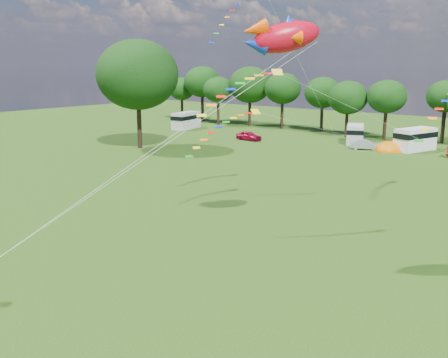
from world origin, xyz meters
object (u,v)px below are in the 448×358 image
Objects in this scene: campervan_a at (186,120)px; fish_kite at (281,37)px; campervan_b at (355,133)px; campervan_c at (415,139)px; car_a at (249,136)px; tent_orange at (388,151)px; big_tree at (137,75)px; car_b at (365,145)px.

fish_kite is at bearing -141.02° from campervan_a.
fish_kite reaches higher than campervan_a.
fish_kite reaches higher than campervan_b.
fish_kite is (5.74, -39.20, 10.19)m from campervan_c.
car_a is 0.64× the size of campervan_c.
big_tree is at bearing -145.45° from tent_orange.
car_b is at bearing -172.19° from tent_orange.
campervan_a is 56.46m from fish_kite.
tent_orange is (25.04, 17.24, -9.00)m from big_tree.
fish_kite reaches higher than car_a.
campervan_a is at bearing 111.29° from campervan_c.
campervan_b is 0.91× the size of campervan_c.
campervan_c is at bearing -118.42° from campervan_b.
big_tree is at bearing 106.53° from car_b.
campervan_c is 3.87m from tent_orange.
campervan_a reaches higher than tent_orange.
campervan_a reaches higher than campervan_b.
car_b is 0.57× the size of campervan_c.
car_a is at bearing 80.25° from car_b.
big_tree is 2.45× the size of campervan_b.
campervan_b is at bearing 149.76° from tent_orange.
car_b is 2.80m from tent_orange.
campervan_c is 40.91m from fish_kite.
car_a is 21.50m from campervan_c.
car_a reaches higher than car_b.
campervan_c is (20.56, 6.23, 0.82)m from car_a.
campervan_c is 1.76× the size of tent_orange.
tent_orange is 0.85× the size of fish_kite.
car_a is at bearing 79.01° from fish_kite.
campervan_a is 0.96× the size of campervan_c.
tent_orange is at bearing 160.07° from campervan_c.
campervan_c reaches higher than campervan_a.
fish_kite is (13.82, -39.78, 10.33)m from campervan_b.
big_tree is 3.90× the size of tent_orange.
campervan_b is at bearing -93.32° from campervan_a.
big_tree is 29.21m from campervan_b.
campervan_a is (-8.75, 17.56, -7.58)m from big_tree.
car_a is at bearing 64.40° from big_tree.
campervan_c reaches higher than car_a.
tent_orange is (5.91, -3.44, -1.29)m from campervan_b.
fish_kite is at bearing -30.08° from big_tree.
big_tree reaches higher than tent_orange.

